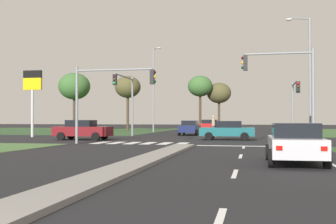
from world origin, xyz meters
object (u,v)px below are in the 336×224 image
car_silver_near (295,143)px  treeline_second (128,87)px  pedestrian_at_median (213,122)px  treeline_third (200,87)px  car_maroon_second (83,130)px  car_red_third (208,125)px  car_navy_sixth (190,128)px  treeline_fourth (219,93)px  street_lamp_second (308,72)px  fuel_price_totem (33,88)px  car_teal_fifth (228,130)px  traffic_signal_far_right (295,98)px  traffic_signal_near_right (287,80)px  treeline_near (74,87)px  car_black_fourth (212,125)px  traffic_signal_far_left (126,93)px  traffic_signal_near_left (107,89)px  street_lamp_third (154,86)px

car_silver_near → treeline_second: treeline_second is taller
pedestrian_at_median → treeline_third: bearing=-173.0°
car_maroon_second → car_red_third: (7.05, 27.64, 0.00)m
car_navy_sixth → treeline_fourth: treeline_fourth is taller
pedestrian_at_median → car_maroon_second: bearing=-37.9°
street_lamp_second → fuel_price_totem: (-24.40, -0.08, -0.97)m
car_teal_fifth → traffic_signal_far_right: 7.42m
traffic_signal_near_right → traffic_signal_far_right: bearing=82.4°
fuel_price_totem → treeline_near: (-5.69, 21.87, 1.95)m
car_red_third → traffic_signal_near_right: 33.73m
traffic_signal_near_right → treeline_fourth: (-7.02, 36.17, 1.50)m
pedestrian_at_median → car_black_fourth: bearing=-179.6°
traffic_signal_far_left → fuel_price_totem: (-8.35, -2.18, 0.45)m
traffic_signal_far_right → car_silver_near: bearing=-95.4°
traffic_signal_far_right → pedestrian_at_median: bearing=134.8°
car_silver_near → treeline_second: 46.07m
traffic_signal_far_right → treeline_third: treeline_third is taller
traffic_signal_near_left → fuel_price_totem: 13.83m
car_black_fourth → car_red_third: bearing=89.9°
car_silver_near → street_lamp_third: 39.44m
car_black_fourth → treeline_third: (-1.31, -4.42, 5.62)m
car_silver_near → car_red_third: size_ratio=0.99×
car_black_fourth → fuel_price_totem: size_ratio=0.74×
car_silver_near → treeline_second: size_ratio=0.53×
street_lamp_third → car_navy_sixth: bearing=-57.1°
treeline_near → treeline_fourth: 21.41m
street_lamp_third → treeline_fourth: size_ratio=1.52×
treeline_near → treeline_fourth: treeline_near is taller
treeline_near → treeline_second: treeline_near is taller
car_maroon_second → car_teal_fifth: 11.56m
traffic_signal_near_left → street_lamp_second: street_lamp_second is taller
car_silver_near → traffic_signal_far_right: 21.99m
traffic_signal_far_left → street_lamp_third: size_ratio=0.54×
traffic_signal_near_left → pedestrian_at_median: (5.27, 19.16, -2.32)m
traffic_signal_near_right → street_lamp_second: bearing=75.4°
car_teal_fifth → traffic_signal_far_right: traffic_signal_far_right is taller
car_red_third → treeline_second: 12.67m
street_lamp_third → treeline_fourth: bearing=53.1°
traffic_signal_far_left → treeline_second: 20.98m
street_lamp_third → fuel_price_totem: bearing=-113.5°
car_red_third → treeline_fourth: 6.11m
traffic_signal_far_left → fuel_price_totem: fuel_price_totem is taller
street_lamp_second → fuel_price_totem: 24.42m
car_black_fourth → street_lamp_second: (10.65, -29.64, 4.67)m
street_lamp_third → pedestrian_at_median: size_ratio=5.68×
traffic_signal_far_right → treeline_fourth: 26.35m
car_teal_fifth → traffic_signal_far_left: bearing=67.8°
car_teal_fifth → street_lamp_second: bearing=-73.9°
car_teal_fifth → pedestrian_at_median: 12.17m
car_red_third → pedestrian_at_median: size_ratio=2.23×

